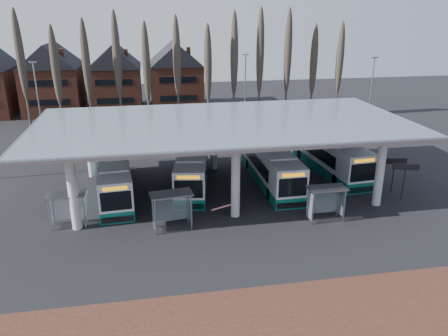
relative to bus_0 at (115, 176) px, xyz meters
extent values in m
plane|color=black|center=(9.54, -8.86, -1.60)|extent=(140.00, 140.00, 0.00)
cylinder|color=silver|center=(-2.46, -6.36, 1.40)|extent=(0.70, 0.70, 6.00)
cylinder|color=silver|center=(-2.46, 4.64, 1.40)|extent=(0.70, 0.70, 6.00)
cylinder|color=silver|center=(9.54, -6.36, 1.40)|extent=(0.70, 0.70, 6.00)
cylinder|color=silver|center=(9.54, 4.64, 1.40)|extent=(0.70, 0.70, 6.00)
cylinder|color=silver|center=(21.54, -6.36, 1.40)|extent=(0.70, 0.70, 6.00)
cylinder|color=silver|center=(21.54, 4.64, 1.40)|extent=(0.70, 0.70, 6.00)
cube|color=gray|center=(9.54, -0.86, 4.65)|extent=(32.00, 16.00, 0.12)
cube|color=silver|center=(9.54, -0.86, 4.72)|extent=(31.50, 15.50, 0.04)
cone|color=#473D33|center=(-12.46, 24.14, 5.65)|extent=(0.36, 0.36, 14.50)
ellipsoid|color=#473D33|center=(-12.46, 24.14, 7.39)|extent=(1.10, 1.10, 11.02)
cone|color=#473D33|center=(-8.46, 24.14, 5.65)|extent=(0.36, 0.36, 14.50)
ellipsoid|color=#473D33|center=(-8.46, 24.14, 7.39)|extent=(1.10, 1.10, 11.02)
cone|color=#473D33|center=(-4.46, 24.14, 5.65)|extent=(0.36, 0.36, 14.50)
ellipsoid|color=#473D33|center=(-4.46, 24.14, 7.39)|extent=(1.10, 1.10, 11.02)
cone|color=#473D33|center=(-0.46, 24.14, 5.65)|extent=(0.36, 0.36, 14.50)
ellipsoid|color=#473D33|center=(-0.46, 24.14, 7.39)|extent=(1.10, 1.10, 11.02)
cone|color=#473D33|center=(3.54, 24.14, 5.65)|extent=(0.36, 0.36, 14.50)
ellipsoid|color=#473D33|center=(3.54, 24.14, 7.39)|extent=(1.10, 1.10, 11.02)
cone|color=#473D33|center=(7.54, 24.14, 5.65)|extent=(0.36, 0.36, 14.50)
ellipsoid|color=#473D33|center=(7.54, 24.14, 7.39)|extent=(1.10, 1.10, 11.02)
cone|color=#473D33|center=(11.54, 24.14, 5.65)|extent=(0.36, 0.36, 14.50)
ellipsoid|color=#473D33|center=(11.54, 24.14, 7.39)|extent=(1.10, 1.10, 11.02)
cone|color=#473D33|center=(15.54, 24.14, 5.65)|extent=(0.36, 0.36, 14.50)
ellipsoid|color=#473D33|center=(15.54, 24.14, 7.39)|extent=(1.10, 1.10, 11.02)
cone|color=#473D33|center=(19.54, 24.14, 5.65)|extent=(0.36, 0.36, 14.50)
ellipsoid|color=#473D33|center=(19.54, 24.14, 7.39)|extent=(1.10, 1.10, 11.02)
cone|color=#473D33|center=(23.54, 24.14, 5.65)|extent=(0.36, 0.36, 14.50)
ellipsoid|color=#473D33|center=(23.54, 24.14, 7.39)|extent=(1.10, 1.10, 11.02)
cone|color=#473D33|center=(27.54, 24.14, 5.65)|extent=(0.36, 0.36, 14.50)
ellipsoid|color=#473D33|center=(27.54, 24.14, 7.39)|extent=(1.10, 1.10, 11.02)
cone|color=#473D33|center=(31.54, 24.14, 5.65)|extent=(0.36, 0.36, 14.50)
ellipsoid|color=#473D33|center=(31.54, 24.14, 7.39)|extent=(1.10, 1.10, 11.02)
cube|color=brown|center=(-10.96, 35.14, 1.90)|extent=(8.00, 10.00, 7.00)
pyramid|color=black|center=(-10.96, 35.14, 8.90)|extent=(8.30, 10.30, 3.50)
cube|color=brown|center=(-1.46, 35.14, 1.90)|extent=(8.00, 10.00, 7.00)
pyramid|color=black|center=(-1.46, 35.14, 8.90)|extent=(8.30, 10.30, 3.50)
cube|color=brown|center=(8.04, 35.14, 1.90)|extent=(8.00, 10.00, 7.00)
pyramid|color=black|center=(8.04, 35.14, 8.90)|extent=(8.30, 10.30, 3.50)
cylinder|color=slate|center=(-8.46, 13.14, 3.40)|extent=(0.16, 0.16, 10.00)
cube|color=slate|center=(-8.46, 13.14, 8.50)|extent=(0.80, 0.15, 0.15)
cylinder|color=slate|center=(15.54, 17.14, 3.40)|extent=(0.16, 0.16, 10.00)
cube|color=slate|center=(15.54, 17.14, 8.50)|extent=(0.80, 0.15, 0.15)
cylinder|color=slate|center=(29.54, 11.14, 3.40)|extent=(0.16, 0.16, 10.00)
cube|color=slate|center=(29.54, 11.14, 8.50)|extent=(0.80, 0.15, 0.15)
cube|color=silver|center=(0.01, -0.08, 0.23)|extent=(3.52, 12.34, 2.84)
cube|color=#0D6356|center=(0.01, -0.08, -1.14)|extent=(3.54, 12.36, 0.91)
cube|color=silver|center=(0.01, -0.08, 1.70)|extent=(2.88, 7.46, 0.18)
cube|color=black|center=(-0.03, 0.43, 0.33)|extent=(3.30, 8.94, 1.12)
cube|color=black|center=(0.47, -6.13, 0.28)|extent=(2.27, 0.24, 1.52)
cube|color=black|center=(-0.46, 5.97, 0.33)|extent=(2.20, 0.23, 1.22)
cube|color=orange|center=(0.47, -6.13, 1.29)|extent=(1.81, 0.19, 0.30)
cube|color=black|center=(0.47, -6.12, -1.24)|extent=(2.46, 0.27, 0.51)
cylinder|color=black|center=(-0.86, -4.01, -1.11)|extent=(0.36, 0.99, 0.97)
cylinder|color=black|center=(1.47, -3.83, -1.11)|extent=(0.36, 0.99, 0.97)
cylinder|color=black|center=(-1.44, 3.37, -1.11)|extent=(0.36, 0.99, 0.97)
cylinder|color=black|center=(0.90, 3.55, -1.11)|extent=(0.36, 0.99, 0.97)
cube|color=silver|center=(7.01, 1.20, 0.23)|extent=(4.49, 12.44, 2.84)
cube|color=#0D6356|center=(7.01, 1.20, -1.14)|extent=(4.51, 12.46, 0.91)
cube|color=silver|center=(7.01, 1.20, 1.70)|extent=(3.46, 7.59, 0.18)
cube|color=black|center=(7.09, 1.70, 0.33)|extent=(3.99, 9.08, 1.12)
cube|color=black|center=(6.05, -4.80, 0.28)|extent=(2.26, 0.42, 1.52)
cube|color=black|center=(7.98, 7.19, 0.33)|extent=(2.18, 0.41, 1.22)
cube|color=orange|center=(6.05, -4.80, 1.30)|extent=(1.80, 0.34, 0.30)
cube|color=black|center=(6.05, -4.79, -1.24)|extent=(2.44, 0.47, 0.51)
cylinder|color=black|center=(5.24, -2.43, -1.11)|extent=(0.44, 1.01, 0.97)
cylinder|color=black|center=(7.56, -2.80, -1.11)|extent=(0.44, 1.01, 0.97)
cylinder|color=black|center=(6.42, 4.89, -1.11)|extent=(0.44, 1.01, 0.97)
cylinder|color=black|center=(8.73, 4.52, -1.11)|extent=(0.44, 1.01, 0.97)
cube|color=silver|center=(14.24, 0.26, 0.30)|extent=(2.78, 12.68, 2.95)
cube|color=#0D6356|center=(14.24, 0.26, -1.12)|extent=(2.80, 12.70, 0.95)
cube|color=silver|center=(14.24, 0.26, 1.83)|extent=(2.47, 7.61, 0.19)
cube|color=black|center=(14.24, 0.79, 0.41)|extent=(2.79, 9.13, 1.16)
cube|color=black|center=(14.29, -6.05, 0.35)|extent=(2.37, 0.08, 1.58)
cube|color=black|center=(14.20, 6.57, 0.41)|extent=(2.29, 0.08, 1.27)
cube|color=orange|center=(14.29, -6.05, 1.41)|extent=(1.88, 0.07, 0.32)
cube|color=black|center=(14.29, -6.04, -1.23)|extent=(2.56, 0.10, 0.53)
cylinder|color=black|center=(13.05, -3.76, -1.09)|extent=(0.30, 1.01, 1.01)
cylinder|color=black|center=(15.49, -3.74, -1.09)|extent=(0.30, 1.01, 1.01)
cylinder|color=black|center=(13.00, 3.94, -1.09)|extent=(0.30, 1.01, 1.01)
cylinder|color=black|center=(15.44, 3.96, -1.09)|extent=(0.30, 1.01, 1.01)
cube|color=silver|center=(20.87, 2.48, 0.36)|extent=(3.76, 13.25, 3.05)
cube|color=#0D6356|center=(20.87, 2.48, -1.11)|extent=(3.78, 13.27, 0.98)
cube|color=silver|center=(20.87, 2.48, 1.95)|extent=(3.09, 8.01, 0.20)
cube|color=black|center=(20.83, 3.02, 0.47)|extent=(3.53, 9.60, 1.20)
cube|color=black|center=(21.37, -4.02, 0.42)|extent=(2.44, 0.25, 1.63)
cube|color=black|center=(20.38, 8.98, 0.47)|extent=(2.36, 0.24, 1.31)
cube|color=orange|center=(21.37, -4.02, 1.51)|extent=(1.94, 0.20, 0.33)
cube|color=black|center=(21.36, -4.01, -1.22)|extent=(2.64, 0.29, 0.54)
cylinder|color=black|center=(19.93, -1.75, -1.07)|extent=(0.38, 1.07, 1.05)
cylinder|color=black|center=(22.44, -1.56, -1.07)|extent=(0.38, 1.07, 1.05)
cylinder|color=black|center=(19.33, 6.19, -1.07)|extent=(0.38, 1.07, 1.05)
cylinder|color=black|center=(21.84, 6.38, -1.07)|extent=(0.38, 1.07, 1.05)
cube|color=gray|center=(-4.26, -6.43, -0.33)|extent=(0.08, 0.08, 2.54)
cube|color=gray|center=(-1.83, -6.50, -0.33)|extent=(0.08, 0.08, 2.54)
cube|color=gray|center=(-4.22, -5.31, -0.33)|extent=(0.08, 0.08, 2.54)
cube|color=gray|center=(-1.79, -5.39, -0.33)|extent=(0.08, 0.08, 2.54)
cube|color=gray|center=(-3.02, -5.91, 0.99)|extent=(2.88, 1.51, 0.10)
cube|color=silver|center=(-3.01, -5.30, -0.28)|extent=(2.44, 0.12, 2.03)
cube|color=silver|center=(-4.29, -5.87, -0.28)|extent=(0.08, 1.12, 2.03)
cube|color=silver|center=(-1.76, -5.95, -0.28)|extent=(0.08, 1.12, 2.03)
cube|color=gray|center=(3.30, -8.39, -0.23)|extent=(0.10, 0.10, 2.73)
cube|color=gray|center=(5.90, -8.06, -0.23)|extent=(0.10, 0.10, 2.73)
cube|color=gray|center=(3.15, -7.20, -0.23)|extent=(0.10, 0.10, 2.73)
cube|color=gray|center=(5.75, -6.87, -0.23)|extent=(0.10, 0.10, 2.73)
cube|color=gray|center=(4.52, -7.63, 1.19)|extent=(3.23, 1.91, 0.11)
cube|color=silver|center=(4.44, -6.98, -0.18)|extent=(2.61, 0.38, 2.19)
cube|color=silver|center=(3.17, -7.80, -0.18)|extent=(0.20, 1.20, 2.19)
cube|color=silver|center=(5.88, -7.46, -0.18)|extent=(0.20, 1.20, 2.19)
cube|color=gray|center=(14.95, -8.86, -0.29)|extent=(0.08, 0.08, 2.61)
cube|color=gray|center=(17.46, -8.87, -0.29)|extent=(0.08, 0.08, 2.61)
cube|color=gray|center=(14.95, -7.71, -0.29)|extent=(0.08, 0.08, 2.61)
cube|color=gray|center=(17.46, -7.72, -0.29)|extent=(0.08, 0.08, 2.61)
cube|color=gray|center=(16.20, -8.29, 1.07)|extent=(2.93, 1.47, 0.10)
cube|color=silver|center=(16.20, -7.66, -0.24)|extent=(2.51, 0.05, 2.09)
cube|color=silver|center=(14.90, -8.29, -0.24)|extent=(0.04, 1.15, 2.09)
cube|color=silver|center=(17.51, -8.29, -0.24)|extent=(0.04, 1.15, 2.09)
cylinder|color=black|center=(24.28, -5.64, -0.04)|extent=(0.10, 0.10, 3.12)
cube|color=black|center=(24.28, -5.64, 1.33)|extent=(2.06, 0.85, 0.54)
cylinder|color=black|center=(24.23, -4.06, -0.05)|extent=(0.10, 0.10, 3.09)
cube|color=black|center=(24.23, -4.06, 1.30)|extent=(2.12, 0.37, 0.53)
cube|color=black|center=(8.56, -6.08, -1.04)|extent=(0.08, 0.08, 1.12)
cube|color=red|center=(8.56, -6.59, -0.63)|extent=(2.08, 1.00, 0.10)
camera|label=1|loc=(3.20, -36.85, 13.74)|focal=35.00mm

